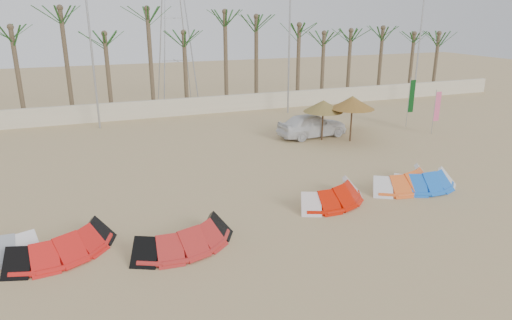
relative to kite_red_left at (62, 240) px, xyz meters
name	(u,v)px	position (x,y,z in m)	size (l,w,h in m)	color
ground	(320,249)	(7.98, -2.88, -0.42)	(120.00, 120.00, 0.00)	tan
boundary_wall	(181,107)	(7.98, 19.12, 0.23)	(60.00, 0.30, 1.30)	beige
palm_line	(182,27)	(8.65, 20.62, 6.02)	(52.00, 4.00, 7.70)	brown
lamp_b	(91,41)	(2.02, 17.12, 5.35)	(1.25, 0.14, 11.00)	#A5A8AD
lamp_c	(290,36)	(16.02, 17.12, 5.35)	(1.25, 0.14, 11.00)	#A5A8AD
lamp_d	(421,34)	(28.02, 17.12, 5.35)	(1.25, 0.14, 11.00)	#A5A8AD
pylon	(178,101)	(8.98, 25.12, -0.42)	(3.00, 3.00, 14.00)	#A5A8AD
kite_red_left	(62,240)	(0.00, 0.00, 0.00)	(4.02, 2.87, 0.90)	red
kite_red_mid	(183,233)	(3.78, -0.92, 0.00)	(3.94, 2.48, 0.90)	red
kite_red_right	(330,192)	(10.30, 0.59, 0.00)	(3.83, 2.56, 0.90)	red
kite_orange	(400,177)	(14.13, 0.97, 0.00)	(3.84, 2.25, 0.90)	orange
kite_blue	(421,178)	(14.91, 0.54, 0.00)	(3.28, 1.55, 0.90)	blue
parasol_left	(323,106)	(14.63, 9.14, 1.69)	(2.43, 2.43, 2.47)	#4C331E
parasol_mid	(352,103)	(16.11, 8.29, 1.94)	(2.65, 2.65, 2.71)	#4C331E
parasol_right	(352,101)	(17.72, 10.79, 1.49)	(2.10, 2.10, 2.27)	#4C331E
flag_pink	(437,108)	(22.10, 7.86, 1.29)	(0.45, 0.04, 2.89)	#A5A8AD
flag_green	(411,98)	(21.84, 10.07, 1.58)	(0.45, 0.04, 3.37)	#A5A8AD
car	(312,125)	(14.39, 10.02, 0.34)	(1.79, 4.44, 1.51)	white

